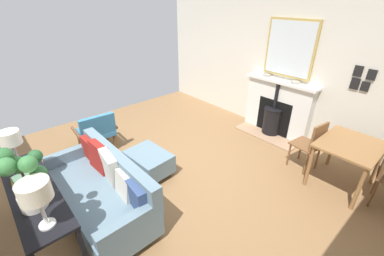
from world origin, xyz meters
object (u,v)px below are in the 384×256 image
(mantel_bowl_far, at_px, (295,82))
(dining_chair_near_fireplace, at_px, (312,143))
(fireplace, at_px, (276,111))
(table_lamp_far_end, at_px, (35,193))
(dining_table, at_px, (349,150))
(mantel_bowl_near, at_px, (267,75))
(potted_plant, at_px, (22,175))
(sofa, at_px, (103,189))
(ottoman, at_px, (149,161))
(table_lamp_near_end, at_px, (10,140))
(console_table, at_px, (34,196))
(book_stack, at_px, (26,177))
(armchair_accent, at_px, (96,130))

(mantel_bowl_far, relative_size, dining_chair_near_fireplace, 0.19)
(fireplace, bearing_deg, table_lamp_far_end, 4.37)
(table_lamp_far_end, height_order, dining_table, table_lamp_far_end)
(fireplace, bearing_deg, mantel_bowl_near, -93.51)
(potted_plant, bearing_deg, mantel_bowl_near, -175.35)
(fireplace, relative_size, table_lamp_far_end, 3.00)
(mantel_bowl_near, xyz_separation_m, sofa, (3.62, 0.05, -0.80))
(mantel_bowl_far, bearing_deg, ottoman, -16.69)
(table_lamp_near_end, relative_size, potted_plant, 0.69)
(mantel_bowl_far, distance_m, table_lamp_far_end, 4.33)
(console_table, relative_size, dining_table, 1.78)
(mantel_bowl_near, xyz_separation_m, table_lamp_near_end, (4.33, -0.55, -0.05))
(ottoman, height_order, book_stack, book_stack)
(fireplace, relative_size, sofa, 0.80)
(table_lamp_near_end, bearing_deg, fireplace, 168.37)
(mantel_bowl_far, xyz_separation_m, ottoman, (2.75, -0.83, -0.92))
(fireplace, height_order, book_stack, fireplace)
(console_table, bearing_deg, armchair_accent, -130.28)
(potted_plant, bearing_deg, sofa, -157.79)
(armchair_accent, relative_size, console_table, 0.48)
(sofa, relative_size, potted_plant, 2.80)
(ottoman, height_order, potted_plant, potted_plant)
(console_table, bearing_deg, table_lamp_near_end, -90.00)
(potted_plant, distance_m, dining_chair_near_fireplace, 3.84)
(mantel_bowl_near, bearing_deg, mantel_bowl_far, 90.00)
(sofa, xyz_separation_m, console_table, (0.71, 0.01, 0.32))
(armchair_accent, xyz_separation_m, table_lamp_far_end, (1.25, 2.08, 0.71))
(fireplace, height_order, console_table, fireplace)
(mantel_bowl_near, bearing_deg, dining_chair_near_fireplace, 62.65)
(fireplace, bearing_deg, dining_chair_near_fireplace, 56.56)
(table_lamp_far_end, bearing_deg, ottoman, -150.81)
(table_lamp_far_end, height_order, book_stack, table_lamp_far_end)
(table_lamp_far_end, xyz_separation_m, book_stack, (0.00, -0.86, -0.36))
(dining_table, bearing_deg, potted_plant, -23.39)
(mantel_bowl_near, bearing_deg, book_stack, -2.50)
(table_lamp_near_end, height_order, dining_chair_near_fireplace, table_lamp_near_end)
(dining_table, height_order, dining_chair_near_fireplace, dining_chair_near_fireplace)
(armchair_accent, bearing_deg, table_lamp_far_end, 59.05)
(table_lamp_near_end, relative_size, dining_table, 0.49)
(sofa, bearing_deg, book_stack, -18.80)
(console_table, distance_m, dining_table, 4.07)
(fireplace, distance_m, dining_chair_near_fireplace, 1.29)
(mantel_bowl_near, xyz_separation_m, armchair_accent, (3.08, -1.41, -0.73))
(sofa, xyz_separation_m, armchair_accent, (-0.54, -1.47, 0.08))
(mantel_bowl_near, xyz_separation_m, potted_plant, (4.37, 0.36, -0.01))
(fireplace, height_order, dining_table, fireplace)
(fireplace, distance_m, table_lamp_near_end, 4.44)
(sofa, relative_size, table_lamp_far_end, 3.78)
(sofa, distance_m, table_lamp_near_end, 1.19)
(fireplace, distance_m, mantel_bowl_near, 0.74)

